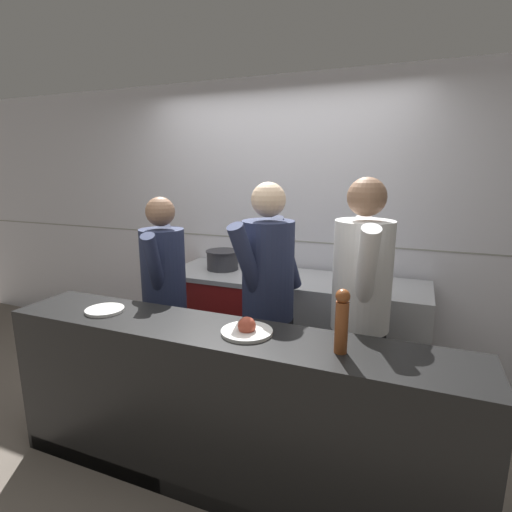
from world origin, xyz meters
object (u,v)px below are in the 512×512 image
at_px(oven_range, 221,317).
at_px(plated_dish_appetiser, 247,329).
at_px(chef_head_cook, 164,292).
at_px(stock_pot, 223,259).
at_px(pepper_mill, 342,320).
at_px(chef_line, 360,304).
at_px(plated_dish_main, 105,310).
at_px(chef_sous, 268,296).

xyz_separation_m(oven_range, plated_dish_appetiser, (0.84, -1.31, 0.52)).
bearing_deg(chef_head_cook, plated_dish_appetiser, -50.92).
bearing_deg(stock_pot, oven_range, -136.80).
bearing_deg(chef_head_cook, pepper_mill, -42.24).
bearing_deg(chef_line, plated_dish_main, -168.01).
bearing_deg(chef_head_cook, chef_line, -17.21).
distance_m(plated_dish_main, chef_head_cook, 0.62).
bearing_deg(plated_dish_appetiser, chef_line, 51.33).
xyz_separation_m(chef_head_cook, chef_line, (1.44, 0.03, 0.08)).
xyz_separation_m(oven_range, stock_pot, (0.02, 0.02, 0.55)).
bearing_deg(plated_dish_main, plated_dish_appetiser, 1.42).
height_order(stock_pot, chef_head_cook, chef_head_cook).
bearing_deg(chef_sous, pepper_mill, -29.98).
height_order(oven_range, plated_dish_main, plated_dish_main).
bearing_deg(pepper_mill, stock_pot, 133.85).
height_order(stock_pot, plated_dish_appetiser, stock_pot).
distance_m(oven_range, chef_head_cook, 0.85).
bearing_deg(stock_pot, chef_sous, -45.34).
bearing_deg(pepper_mill, plated_dish_appetiser, 175.78).
xyz_separation_m(plated_dish_main, chef_line, (1.43, 0.65, 0.02)).
xyz_separation_m(plated_dish_appetiser, chef_line, (0.50, 0.63, 0.00)).
relative_size(plated_dish_appetiser, chef_line, 0.16).
distance_m(plated_dish_appetiser, chef_head_cook, 1.11).
relative_size(plated_dish_appetiser, pepper_mill, 0.88).
distance_m(pepper_mill, chef_head_cook, 1.58).
xyz_separation_m(oven_range, chef_sous, (0.72, -0.69, 0.50)).
bearing_deg(chef_sous, oven_range, 153.39).
bearing_deg(chef_line, plated_dish_appetiser, -141.04).
bearing_deg(plated_dish_appetiser, chef_head_cook, 147.53).
xyz_separation_m(oven_range, pepper_mill, (1.34, -1.35, 0.66)).
height_order(stock_pot, pepper_mill, pepper_mill).
xyz_separation_m(plated_dish_appetiser, chef_sous, (-0.11, 0.62, -0.02)).
bearing_deg(pepper_mill, chef_sous, 132.94).
height_order(pepper_mill, chef_line, chef_line).
bearing_deg(oven_range, pepper_mill, -45.29).
height_order(oven_range, chef_sous, chef_sous).
relative_size(stock_pot, plated_dish_main, 1.31).
bearing_deg(chef_sous, chef_line, 17.55).
distance_m(stock_pot, plated_dish_appetiser, 1.56).
bearing_deg(chef_head_cook, stock_pot, 62.32).
bearing_deg(pepper_mill, oven_range, 134.71).
relative_size(oven_range, chef_head_cook, 0.57).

